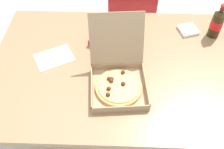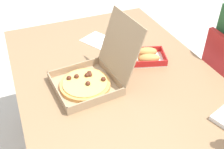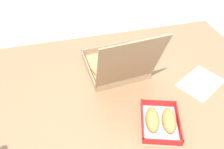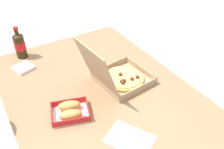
% 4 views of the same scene
% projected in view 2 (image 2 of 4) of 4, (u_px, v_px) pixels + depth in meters
% --- Properties ---
extents(dining_table, '(1.42, 0.99, 0.71)m').
position_uv_depth(dining_table, '(116.00, 85.00, 1.41)').
color(dining_table, '#997551').
rests_on(dining_table, ground_plane).
extents(pizza_box_open, '(0.32, 0.40, 0.32)m').
position_uv_depth(pizza_box_open, '(91.00, 77.00, 1.28)').
color(pizza_box_open, tan).
rests_on(pizza_box_open, dining_table).
extents(bread_side_box, '(0.20, 0.23, 0.06)m').
position_uv_depth(bread_side_box, '(147.00, 56.00, 1.46)').
color(bread_side_box, white).
rests_on(bread_side_box, dining_table).
extents(paper_menu, '(0.26, 0.23, 0.00)m').
position_uv_depth(paper_menu, '(100.00, 41.00, 1.64)').
color(paper_menu, white).
rests_on(paper_menu, dining_table).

